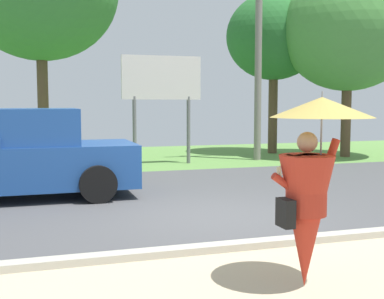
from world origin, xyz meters
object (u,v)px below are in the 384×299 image
(monk_pedestrian, at_px, (310,183))
(utility_pole, at_px, (259,40))
(pickup_truck, at_px, (11,157))
(tree_left_far, at_px, (348,30))
(roadside_billboard, at_px, (162,86))
(tree_center_back, at_px, (274,37))

(monk_pedestrian, bearing_deg, utility_pole, 73.05)
(utility_pole, bearing_deg, pickup_truck, -147.93)
(pickup_truck, bearing_deg, tree_left_far, 28.07)
(monk_pedestrian, relative_size, pickup_truck, 0.41)
(monk_pedestrian, relative_size, utility_pole, 0.27)
(monk_pedestrian, height_order, roadside_billboard, roadside_billboard)
(tree_left_far, bearing_deg, roadside_billboard, -178.41)
(pickup_truck, distance_m, tree_left_far, 13.06)
(monk_pedestrian, distance_m, roadside_billboard, 11.25)
(roadside_billboard, xyz_separation_m, tree_left_far, (7.05, 0.20, 2.07))
(monk_pedestrian, bearing_deg, pickup_truck, 122.71)
(pickup_truck, xyz_separation_m, tree_left_far, (11.49, 4.94, 3.75))
(pickup_truck, height_order, tree_left_far, tree_left_far)
(utility_pole, bearing_deg, tree_left_far, -0.47)
(tree_center_back, bearing_deg, tree_left_far, -45.95)
(roadside_billboard, height_order, tree_left_far, tree_left_far)
(pickup_truck, relative_size, tree_center_back, 0.83)
(monk_pedestrian, distance_m, utility_pole, 12.61)
(tree_center_back, bearing_deg, pickup_truck, -143.77)
(monk_pedestrian, height_order, pickup_truck, monk_pedestrian)
(utility_pole, distance_m, roadside_billboard, 3.85)
(roadside_billboard, bearing_deg, tree_left_far, 1.59)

